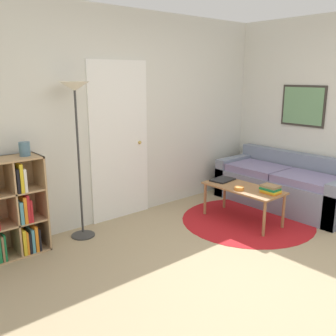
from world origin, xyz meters
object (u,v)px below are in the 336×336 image
(laptop, at_px, (223,180))
(bowl, at_px, (239,188))
(floor_lamp, at_px, (76,106))
(coffee_table, at_px, (243,191))
(couch, at_px, (286,186))
(vase_on_shelf, at_px, (25,149))

(laptop, relative_size, bowl, 2.87)
(floor_lamp, relative_size, coffee_table, 1.72)
(couch, height_order, vase_on_shelf, vase_on_shelf)
(couch, relative_size, bowl, 16.11)
(vase_on_shelf, bearing_deg, coffee_table, -22.23)
(floor_lamp, relative_size, laptop, 5.20)
(laptop, bearing_deg, floor_lamp, 163.74)
(couch, distance_m, vase_on_shelf, 3.52)
(floor_lamp, distance_m, couch, 3.12)
(couch, height_order, coffee_table, couch)
(bowl, height_order, vase_on_shelf, vase_on_shelf)
(laptop, bearing_deg, bowl, -112.18)
(floor_lamp, distance_m, laptop, 2.14)
(coffee_table, distance_m, vase_on_shelf, 2.61)
(coffee_table, relative_size, laptop, 3.02)
(couch, height_order, laptop, couch)
(floor_lamp, height_order, coffee_table, floor_lamp)
(couch, relative_size, coffee_table, 1.86)
(laptop, height_order, bowl, bowl)
(couch, xyz_separation_m, coffee_table, (-0.96, 0.01, 0.12))
(coffee_table, xyz_separation_m, laptop, (0.03, 0.37, 0.06))
(floor_lamp, relative_size, bowl, 14.91)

